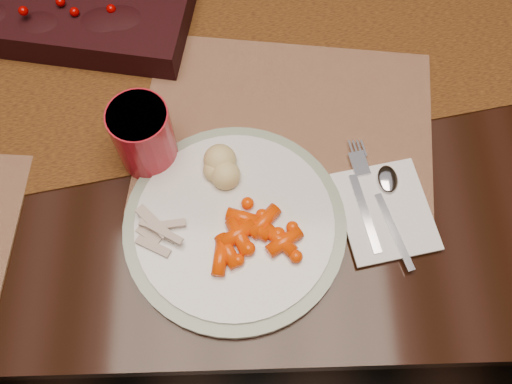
{
  "coord_description": "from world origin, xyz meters",
  "views": [
    {
      "loc": [
        0.0,
        -0.58,
        1.46
      ],
      "look_at": [
        0.01,
        -0.29,
        0.8
      ],
      "focal_mm": 40.0,
      "sensor_mm": 36.0,
      "label": 1
    }
  ],
  "objects_px": {
    "dining_table": "(247,150)",
    "centerpiece": "(75,7)",
    "placemat_main": "(286,130)",
    "napkin": "(385,211)",
    "turkey_shreds": "(161,234)",
    "red_cup": "(144,137)",
    "baby_carrots": "(253,230)",
    "mashed_potatoes": "(220,162)",
    "dinner_plate": "(235,225)"
  },
  "relations": [
    {
      "from": "dining_table",
      "to": "centerpiece",
      "type": "height_order",
      "value": "centerpiece"
    },
    {
      "from": "placemat_main",
      "to": "napkin",
      "type": "bearing_deg",
      "value": -38.96
    },
    {
      "from": "placemat_main",
      "to": "turkey_shreds",
      "type": "bearing_deg",
      "value": -128.69
    },
    {
      "from": "centerpiece",
      "to": "red_cup",
      "type": "xyz_separation_m",
      "value": [
        0.12,
        -0.24,
        0.02
      ]
    },
    {
      "from": "dining_table",
      "to": "turkey_shreds",
      "type": "distance_m",
      "value": 0.54
    },
    {
      "from": "centerpiece",
      "to": "placemat_main",
      "type": "relative_size",
      "value": 0.82
    },
    {
      "from": "centerpiece",
      "to": "napkin",
      "type": "bearing_deg",
      "value": -37.47
    },
    {
      "from": "centerpiece",
      "to": "turkey_shreds",
      "type": "relative_size",
      "value": 4.59
    },
    {
      "from": "centerpiece",
      "to": "turkey_shreds",
      "type": "distance_m",
      "value": 0.39
    },
    {
      "from": "centerpiece",
      "to": "red_cup",
      "type": "relative_size",
      "value": 3.14
    },
    {
      "from": "placemat_main",
      "to": "baby_carrots",
      "type": "bearing_deg",
      "value": -100.44
    },
    {
      "from": "mashed_potatoes",
      "to": "red_cup",
      "type": "bearing_deg",
      "value": 162.69
    },
    {
      "from": "placemat_main",
      "to": "mashed_potatoes",
      "type": "xyz_separation_m",
      "value": [
        -0.09,
        -0.07,
        0.04
      ]
    },
    {
      "from": "dining_table",
      "to": "dinner_plate",
      "type": "xyz_separation_m",
      "value": [
        -0.02,
        -0.32,
        0.39
      ]
    },
    {
      "from": "dinner_plate",
      "to": "dining_table",
      "type": "bearing_deg",
      "value": 86.82
    },
    {
      "from": "dining_table",
      "to": "mashed_potatoes",
      "type": "distance_m",
      "value": 0.48
    },
    {
      "from": "dining_table",
      "to": "napkin",
      "type": "height_order",
      "value": "napkin"
    },
    {
      "from": "centerpiece",
      "to": "dinner_plate",
      "type": "relative_size",
      "value": 1.16
    },
    {
      "from": "dining_table",
      "to": "centerpiece",
      "type": "bearing_deg",
      "value": 173.01
    },
    {
      "from": "mashed_potatoes",
      "to": "baby_carrots",
      "type": "bearing_deg",
      "value": -66.14
    },
    {
      "from": "napkin",
      "to": "dining_table",
      "type": "bearing_deg",
      "value": 110.58
    },
    {
      "from": "red_cup",
      "to": "baby_carrots",
      "type": "bearing_deg",
      "value": -41.47
    },
    {
      "from": "turkey_shreds",
      "to": "placemat_main",
      "type": "bearing_deg",
      "value": 43.97
    },
    {
      "from": "centerpiece",
      "to": "napkin",
      "type": "distance_m",
      "value": 0.55
    },
    {
      "from": "mashed_potatoes",
      "to": "dining_table",
      "type": "bearing_deg",
      "value": 81.76
    },
    {
      "from": "placemat_main",
      "to": "dinner_plate",
      "type": "height_order",
      "value": "dinner_plate"
    },
    {
      "from": "dining_table",
      "to": "napkin",
      "type": "bearing_deg",
      "value": -58.92
    },
    {
      "from": "dining_table",
      "to": "napkin",
      "type": "relative_size",
      "value": 13.3
    },
    {
      "from": "turkey_shreds",
      "to": "mashed_potatoes",
      "type": "bearing_deg",
      "value": 51.16
    },
    {
      "from": "placemat_main",
      "to": "baby_carrots",
      "type": "distance_m",
      "value": 0.17
    },
    {
      "from": "dining_table",
      "to": "dinner_plate",
      "type": "height_order",
      "value": "dinner_plate"
    },
    {
      "from": "mashed_potatoes",
      "to": "turkey_shreds",
      "type": "relative_size",
      "value": 1.04
    },
    {
      "from": "dinner_plate",
      "to": "napkin",
      "type": "distance_m",
      "value": 0.2
    },
    {
      "from": "centerpiece",
      "to": "mashed_potatoes",
      "type": "xyz_separation_m",
      "value": [
        0.22,
        -0.27,
        0.0
      ]
    },
    {
      "from": "centerpiece",
      "to": "baby_carrots",
      "type": "height_order",
      "value": "centerpiece"
    },
    {
      "from": "placemat_main",
      "to": "dinner_plate",
      "type": "relative_size",
      "value": 1.41
    },
    {
      "from": "red_cup",
      "to": "mashed_potatoes",
      "type": "bearing_deg",
      "value": -17.31
    },
    {
      "from": "placemat_main",
      "to": "napkin",
      "type": "height_order",
      "value": "napkin"
    },
    {
      "from": "baby_carrots",
      "to": "napkin",
      "type": "bearing_deg",
      "value": 9.75
    },
    {
      "from": "dinner_plate",
      "to": "turkey_shreds",
      "type": "height_order",
      "value": "turkey_shreds"
    },
    {
      "from": "centerpiece",
      "to": "mashed_potatoes",
      "type": "distance_m",
      "value": 0.35
    },
    {
      "from": "baby_carrots",
      "to": "dining_table",
      "type": "bearing_deg",
      "value": 91.05
    },
    {
      "from": "centerpiece",
      "to": "napkin",
      "type": "height_order",
      "value": "centerpiece"
    },
    {
      "from": "napkin",
      "to": "mashed_potatoes",
      "type": "bearing_deg",
      "value": 153.51
    },
    {
      "from": "dinner_plate",
      "to": "baby_carrots",
      "type": "relative_size",
      "value": 2.68
    },
    {
      "from": "mashed_potatoes",
      "to": "turkey_shreds",
      "type": "distance_m",
      "value": 0.12
    },
    {
      "from": "dinner_plate",
      "to": "baby_carrots",
      "type": "bearing_deg",
      "value": -31.26
    },
    {
      "from": "baby_carrots",
      "to": "placemat_main",
      "type": "bearing_deg",
      "value": 72.22
    },
    {
      "from": "dining_table",
      "to": "dinner_plate",
      "type": "bearing_deg",
      "value": -93.18
    },
    {
      "from": "turkey_shreds",
      "to": "napkin",
      "type": "distance_m",
      "value": 0.3
    }
  ]
}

